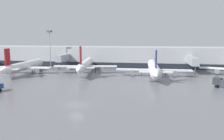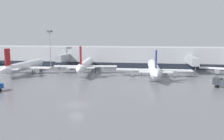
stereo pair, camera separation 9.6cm
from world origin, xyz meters
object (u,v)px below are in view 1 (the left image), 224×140
parked_jet_1 (24,66)px  parked_jet_4 (154,68)px  apron_light_mast_3 (50,38)px  service_truck_0 (224,83)px  traffic_cone_0 (3,70)px  parked_jet_3 (85,65)px

parked_jet_1 → parked_jet_4: bearing=-91.9°
parked_jet_1 → apron_light_mast_3: bearing=-14.3°
service_truck_0 → apron_light_mast_3: (-62.16, 29.61, 11.54)m
parked_jet_1 → parked_jet_4: (47.42, 0.94, 0.15)m
traffic_cone_0 → parked_jet_4: bearing=-3.8°
parked_jet_1 → parked_jet_3: 22.82m
parked_jet_1 → parked_jet_3: size_ratio=0.99×
service_truck_0 → parked_jet_1: bearing=23.6°
parked_jet_1 → service_truck_0: 66.78m
parked_jet_4 → service_truck_0: (17.87, -14.92, -1.37)m
parked_jet_1 → service_truck_0: size_ratio=5.86×
parked_jet_1 → traffic_cone_0: 13.84m
parked_jet_4 → parked_jet_1: bearing=89.5°
parked_jet_1 → service_truck_0: (65.29, -13.99, -1.22)m
parked_jet_1 → traffic_cone_0: size_ratio=55.54×
parked_jet_4 → apron_light_mast_3: (-44.29, 14.69, 10.17)m
parked_jet_3 → traffic_cone_0: (-35.23, 1.24, -2.92)m
traffic_cone_0 → apron_light_mast_3: size_ratio=0.04×
parked_jet_4 → service_truck_0: size_ratio=6.23×
parked_jet_4 → apron_light_mast_3: apron_light_mast_3 is taller
parked_jet_4 → traffic_cone_0: parked_jet_4 is taller
service_truck_0 → apron_light_mast_3: size_ratio=0.34×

